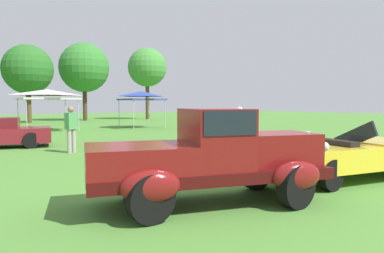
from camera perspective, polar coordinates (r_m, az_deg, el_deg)
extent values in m
plane|color=#4C8433|center=(7.22, 2.95, -10.64)|extent=(120.00, 120.00, 0.00)
cube|color=#400B0B|center=(6.33, 2.68, -7.48)|extent=(4.44, 2.62, 0.20)
cube|color=maroon|center=(6.81, 12.67, -3.54)|extent=(1.81, 1.50, 0.60)
ellipsoid|color=silver|center=(7.25, 18.14, -3.36)|extent=(0.31, 0.54, 0.68)
cube|color=maroon|center=(6.28, 3.67, -1.85)|extent=(1.37, 1.61, 1.04)
cube|color=black|center=(6.26, 3.68, 0.88)|extent=(1.29, 1.61, 0.40)
cube|color=maroon|center=(5.98, -8.10, -5.26)|extent=(2.16, 1.88, 0.48)
ellipsoid|color=maroon|center=(7.52, 10.29, -5.75)|extent=(0.99, 0.62, 0.52)
ellipsoid|color=maroon|center=(6.30, 16.51, -7.68)|extent=(0.99, 0.62, 0.52)
ellipsoid|color=maroon|center=(6.73, -9.11, -6.85)|extent=(0.99, 0.62, 0.52)
ellipsoid|color=maroon|center=(5.34, -6.75, -9.62)|extent=(0.99, 0.62, 0.52)
sphere|color=silver|center=(7.62, 16.49, -2.38)|extent=(0.18, 0.18, 0.18)
sphere|color=silver|center=(6.92, 20.60, -3.07)|extent=(0.18, 0.18, 0.18)
cylinder|color=black|center=(7.55, 10.27, -7.10)|extent=(0.76, 0.24, 0.76)
cylinder|color=black|center=(6.34, 16.48, -9.28)|extent=(0.76, 0.24, 0.76)
cylinder|color=black|center=(6.76, -9.09, -8.35)|extent=(0.76, 0.24, 0.76)
cylinder|color=black|center=(5.38, -6.74, -11.49)|extent=(0.76, 0.24, 0.76)
cube|color=yellow|center=(9.20, 23.69, -4.21)|extent=(4.34, 2.48, 0.52)
cube|color=yellow|center=(10.08, 28.32, -2.53)|extent=(1.90, 1.74, 0.20)
cube|color=black|center=(9.35, 24.84, -1.53)|extent=(0.30, 1.23, 0.82)
cube|color=black|center=(8.89, 22.02, -2.88)|extent=(0.51, 1.24, 0.28)
cylinder|color=black|center=(10.70, 25.34, -4.48)|extent=(0.66, 0.20, 0.66)
cylinder|color=black|center=(8.95, 14.45, -5.79)|extent=(0.66, 0.20, 0.66)
cylinder|color=black|center=(7.81, 21.53, -7.31)|extent=(0.66, 0.20, 0.66)
cube|color=maroon|center=(16.33, -28.52, -1.26)|extent=(4.08, 2.46, 0.60)
cylinder|color=black|center=(15.49, -24.61, -2.06)|extent=(0.64, 0.22, 0.64)
cube|color=teal|center=(21.88, 6.10, 0.32)|extent=(4.25, 2.76, 0.60)
cube|color=#146A6E|center=(21.72, 5.89, 1.62)|extent=(2.08, 1.89, 0.44)
cylinder|color=black|center=(22.52, 9.36, -0.07)|extent=(0.64, 0.22, 0.64)
cylinder|color=black|center=(20.48, 6.19, -0.42)|extent=(0.64, 0.22, 0.64)
cylinder|color=#283351|center=(11.89, 7.34, -2.87)|extent=(0.16, 0.16, 0.86)
cylinder|color=#283351|center=(12.05, 7.92, -2.79)|extent=(0.16, 0.16, 0.86)
cube|color=silver|center=(11.91, 7.66, 0.66)|extent=(0.44, 0.31, 0.60)
sphere|color=beige|center=(11.90, 7.68, 2.68)|extent=(0.22, 0.22, 0.22)
cylinder|color=#9E998E|center=(13.65, -18.59, -2.19)|extent=(0.16, 0.16, 0.86)
cylinder|color=#9E998E|center=(13.52, -19.23, -2.26)|extent=(0.16, 0.16, 0.86)
cube|color=#4C9351|center=(13.53, -18.97, 0.85)|extent=(0.46, 0.38, 0.60)
sphere|color=#936B4C|center=(13.52, -19.01, 2.63)|extent=(0.22, 0.22, 0.22)
cylinder|color=#B7B7BC|center=(26.48, -19.79, 1.84)|extent=(0.05, 0.05, 2.05)
cylinder|color=#B7B7BC|center=(23.56, -17.86, 1.68)|extent=(0.05, 0.05, 2.05)
cylinder|color=#B7B7BC|center=(25.86, -26.31, 1.64)|extent=(0.05, 0.05, 2.05)
cylinder|color=#B7B7BC|center=(22.86, -25.17, 1.45)|extent=(0.05, 0.05, 2.05)
cube|color=silver|center=(24.63, -22.35, 4.16)|extent=(3.38, 3.38, 0.10)
pyramid|color=silver|center=(24.64, -22.37, 5.14)|extent=(3.31, 3.31, 0.38)
cylinder|color=#B7B7BC|center=(28.08, -6.99, 2.13)|extent=(0.05, 0.05, 2.05)
cylinder|color=#B7B7BC|center=(25.88, -4.38, 2.01)|extent=(0.05, 0.05, 2.05)
cylinder|color=#B7B7BC|center=(26.99, -11.72, 2.02)|extent=(0.05, 0.05, 2.05)
cylinder|color=#B7B7BC|center=(24.70, -9.42, 1.89)|extent=(0.05, 0.05, 2.05)
cube|color=#2D429E|center=(26.37, -8.15, 4.36)|extent=(2.80, 2.80, 0.10)
pyramid|color=#2D429E|center=(26.38, -8.16, 5.27)|extent=(2.74, 2.74, 0.38)
cylinder|color=brown|center=(35.97, -24.89, 3.47)|extent=(0.44, 0.44, 3.70)
sphere|color=#286623|center=(36.10, -25.03, 8.38)|extent=(4.53, 4.53, 4.53)
cylinder|color=#47331E|center=(39.11, -16.93, 3.98)|extent=(0.44, 0.44, 4.16)
sphere|color=#337A2D|center=(39.30, -17.03, 9.10)|extent=(5.19, 5.19, 5.19)
cylinder|color=brown|center=(41.04, -7.21, 4.49)|extent=(0.44, 0.44, 4.73)
sphere|color=#428938|center=(41.25, -7.25, 9.48)|extent=(4.43, 4.43, 4.43)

